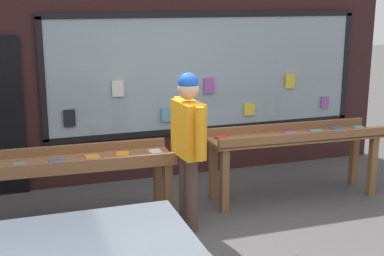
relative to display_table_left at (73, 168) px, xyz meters
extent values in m
plane|color=#474444|center=(1.41, -0.94, -0.70)|extent=(40.00, 40.00, 0.00)
cube|color=#331919|center=(1.41, 1.46, 1.09)|extent=(7.05, 0.20, 3.57)
cube|color=#8C9EA8|center=(2.11, 1.33, 0.80)|extent=(4.62, 0.03, 1.65)
cube|color=black|center=(2.11, 1.33, 1.63)|extent=(4.70, 0.06, 0.08)
cube|color=black|center=(2.11, 1.33, -0.02)|extent=(4.70, 0.06, 0.08)
cube|color=black|center=(-0.20, 1.33, 0.80)|extent=(0.08, 0.06, 1.65)
cube|color=black|center=(4.42, 1.33, 0.80)|extent=(0.08, 0.06, 1.65)
cube|color=black|center=(0.12, 1.29, 0.29)|extent=(0.15, 0.03, 0.23)
cube|color=silver|center=(0.79, 1.29, 0.65)|extent=(0.16, 0.03, 0.22)
cube|color=#5999A5|center=(1.48, 1.29, 0.24)|extent=(0.16, 0.03, 0.19)
cube|color=#994CA5|center=(2.12, 1.29, 0.62)|extent=(0.15, 0.03, 0.22)
cube|color=yellow|center=(2.76, 1.29, 0.23)|extent=(0.17, 0.03, 0.18)
cube|color=yellow|center=(3.43, 1.29, 0.63)|extent=(0.15, 0.03, 0.23)
cube|color=#994CA5|center=(4.07, 1.29, 0.25)|extent=(0.13, 0.03, 0.18)
cube|color=brown|center=(1.02, -0.31, -0.33)|extent=(0.09, 0.09, 0.74)
cube|color=brown|center=(1.04, 0.23, -0.33)|extent=(0.09, 0.09, 0.74)
cube|color=brown|center=(0.00, 0.00, 0.06)|extent=(2.30, 0.79, 0.04)
cube|color=brown|center=(-0.01, -0.32, 0.12)|extent=(2.27, 0.15, 0.12)
cube|color=brown|center=(0.01, 0.32, 0.12)|extent=(2.27, 0.15, 0.12)
cube|color=#5999A5|center=(-0.56, -0.03, 0.09)|extent=(0.13, 0.22, 0.02)
cube|color=#2659B2|center=(-0.17, -0.07, 0.09)|extent=(0.18, 0.24, 0.03)
cube|color=orange|center=(0.23, 0.03, 0.09)|extent=(0.16, 0.19, 0.02)
cube|color=orange|center=(0.58, 0.05, 0.09)|extent=(0.19, 0.22, 0.02)
cube|color=silver|center=(0.97, 0.00, 0.09)|extent=(0.14, 0.23, 0.02)
cube|color=brown|center=(1.78, -0.17, -0.30)|extent=(0.09, 0.09, 0.80)
cube|color=brown|center=(3.84, -0.25, -0.30)|extent=(0.09, 0.09, 0.80)
cube|color=brown|center=(1.79, 0.26, -0.30)|extent=(0.09, 0.09, 0.80)
cube|color=brown|center=(3.86, 0.17, -0.30)|extent=(0.09, 0.09, 0.80)
cube|color=brown|center=(2.82, 0.00, 0.12)|extent=(2.29, 0.68, 0.04)
cube|color=brown|center=(2.81, -0.26, 0.18)|extent=(2.27, 0.15, 0.12)
cube|color=brown|center=(2.83, 0.26, 0.18)|extent=(2.27, 0.15, 0.12)
cube|color=red|center=(1.87, 0.09, 0.15)|extent=(0.19, 0.25, 0.03)
cube|color=orange|center=(2.18, -0.14, 0.16)|extent=(0.20, 0.23, 0.03)
cube|color=red|center=(2.46, -0.10, 0.15)|extent=(0.18, 0.24, 0.03)
cube|color=#994CA5|center=(2.80, 0.05, 0.15)|extent=(0.19, 0.25, 0.02)
cube|color=#5999A5|center=(3.16, 0.04, 0.15)|extent=(0.20, 0.23, 0.02)
cube|color=#2659B2|center=(3.47, 0.02, 0.16)|extent=(0.18, 0.23, 0.03)
cube|color=#5999A5|center=(3.80, 0.02, 0.15)|extent=(0.18, 0.25, 0.02)
cylinder|color=#4C382D|center=(1.22, -0.57, -0.27)|extent=(0.14, 0.14, 0.86)
cylinder|color=#4C382D|center=(1.20, -0.40, -0.27)|extent=(0.14, 0.14, 0.86)
cube|color=orange|center=(1.21, -0.48, 0.46)|extent=(0.26, 0.50, 0.61)
cylinder|color=orange|center=(1.23, -0.79, 0.48)|extent=(0.09, 0.09, 0.58)
cylinder|color=orange|center=(1.18, -0.18, 0.48)|extent=(0.09, 0.09, 0.58)
sphere|color=tan|center=(1.21, -0.48, 0.90)|extent=(0.23, 0.23, 0.23)
sphere|color=blue|center=(1.21, -0.48, 0.97)|extent=(0.22, 0.22, 0.22)
ellipsoid|color=black|center=(0.73, -0.79, -0.44)|extent=(0.24, 0.41, 0.19)
ellipsoid|color=black|center=(0.73, -0.79, -0.43)|extent=(0.23, 0.26, 0.20)
sphere|color=black|center=(0.76, -0.56, -0.40)|extent=(0.17, 0.17, 0.17)
cylinder|color=black|center=(0.70, -1.01, -0.41)|extent=(0.04, 0.10, 0.12)
cylinder|color=black|center=(0.80, -0.68, -0.62)|extent=(0.04, 0.04, 0.17)
cylinder|color=black|center=(0.70, -0.67, -0.62)|extent=(0.04, 0.04, 0.17)
cylinder|color=black|center=(0.76, -0.91, -0.62)|extent=(0.04, 0.04, 0.17)
cylinder|color=black|center=(0.67, -0.90, -0.62)|extent=(0.04, 0.04, 0.17)
camera|label=1|loc=(-0.58, -5.84, 1.86)|focal=50.00mm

